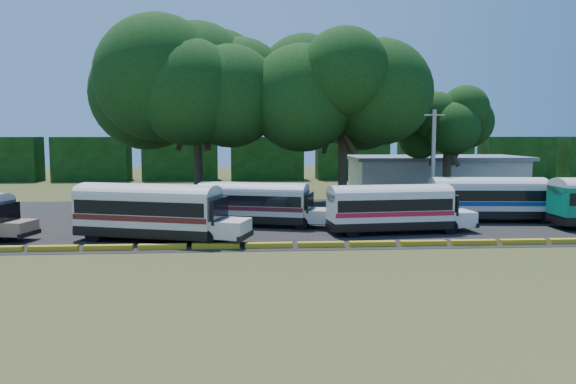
{
  "coord_description": "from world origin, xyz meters",
  "views": [
    {
      "loc": [
        -2.62,
        -30.54,
        6.55
      ],
      "look_at": [
        -0.04,
        6.0,
        2.68
      ],
      "focal_mm": 35.0,
      "sensor_mm": 36.0,
      "label": 1
    }
  ],
  "objects": [
    {
      "name": "treeline_backdrop",
      "position": [
        0.0,
        48.0,
        3.0
      ],
      "size": [
        130.0,
        4.0,
        6.0
      ],
      "color": "black",
      "rests_on": "ground"
    },
    {
      "name": "tree_center",
      "position": [
        5.82,
        19.32,
        10.56
      ],
      "size": [
        12.24,
        12.24,
        15.08
      ],
      "color": "#392E1C",
      "rests_on": "ground"
    },
    {
      "name": "bus_white_red",
      "position": [
        6.75,
        5.16,
        1.81
      ],
      "size": [
        9.91,
        3.33,
        3.2
      ],
      "rotation": [
        0.0,
        0.0,
        0.1
      ],
      "color": "black",
      "rests_on": "ground"
    },
    {
      "name": "bus_cream_east",
      "position": [
        -2.12,
        8.65,
        1.75
      ],
      "size": [
        9.66,
        4.86,
        3.09
      ],
      "rotation": [
        0.0,
        0.0,
        -0.29
      ],
      "color": "black",
      "rests_on": "ground"
    },
    {
      "name": "tree_west",
      "position": [
        -7.14,
        20.1,
        11.09
      ],
      "size": [
        14.12,
        14.12,
        16.29
      ],
      "color": "#392E1C",
      "rests_on": "ground"
    },
    {
      "name": "bus_red",
      "position": [
        -10.92,
        9.03,
        1.69
      ],
      "size": [
        9.19,
        4.77,
        2.94
      ],
      "rotation": [
        0.0,
        0.0,
        -0.31
      ],
      "color": "black",
      "rests_on": "ground"
    },
    {
      "name": "bus_cream_west",
      "position": [
        -8.49,
        3.51,
        1.98
      ],
      "size": [
        10.92,
        5.73,
        3.5
      ],
      "rotation": [
        0.0,
        0.0,
        -0.31
      ],
      "color": "black",
      "rests_on": "ground"
    },
    {
      "name": "tree_east",
      "position": [
        16.5,
        22.29,
        7.69
      ],
      "size": [
        6.81,
        6.81,
        10.29
      ],
      "color": "#392E1C",
      "rests_on": "ground"
    },
    {
      "name": "ground",
      "position": [
        0.0,
        0.0,
        0.0
      ],
      "size": [
        160.0,
        160.0,
        0.0
      ],
      "primitive_type": "plane",
      "color": "#344416",
      "rests_on": "ground"
    },
    {
      "name": "curb",
      "position": [
        -0.0,
        1.0,
        0.15
      ],
      "size": [
        53.7,
        0.45,
        0.3
      ],
      "color": "gold",
      "rests_on": "ground"
    },
    {
      "name": "asphalt_strip",
      "position": [
        1.0,
        12.0,
        0.01
      ],
      "size": [
        64.0,
        24.0,
        0.02
      ],
      "primitive_type": "cube",
      "color": "black",
      "rests_on": "ground"
    },
    {
      "name": "bus_white_blue",
      "position": [
        15.18,
        9.48,
        1.87
      ],
      "size": [
        10.22,
        3.41,
        3.3
      ],
      "rotation": [
        0.0,
        0.0,
        -0.09
      ],
      "color": "black",
      "rests_on": "ground"
    },
    {
      "name": "terminal_building",
      "position": [
        18.0,
        30.0,
        2.03
      ],
      "size": [
        19.0,
        9.0,
        4.0
      ],
      "color": "silver",
      "rests_on": "ground"
    },
    {
      "name": "utility_pole",
      "position": [
        11.43,
        11.26,
        4.27
      ],
      "size": [
        1.6,
        0.3,
        8.31
      ],
      "color": "gray",
      "rests_on": "ground"
    }
  ]
}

